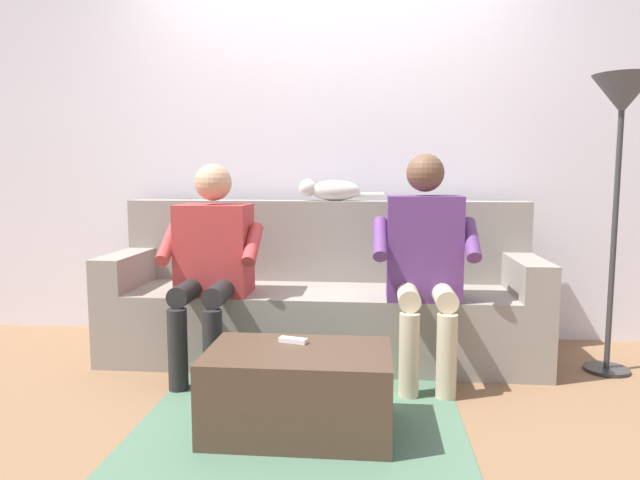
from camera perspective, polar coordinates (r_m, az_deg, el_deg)
name	(u,v)px	position (r m, az deg, el deg)	size (l,w,h in m)	color
ground_plane	(308,401)	(2.85, -1.25, -15.84)	(8.00, 8.00, 0.00)	#846042
back_wall	(328,146)	(3.84, 0.83, 9.35)	(5.23, 0.06, 2.54)	silver
couch	(322,302)	(3.46, 0.18, -6.18)	(2.51, 0.73, 0.92)	gray
coffee_table	(299,391)	(2.49, -2.14, -14.85)	(0.78, 0.48, 0.35)	#4C3828
person_left_seated	(425,254)	(3.05, 10.42, -1.44)	(0.54, 0.52, 1.19)	#5B3370
person_right_seated	(212,256)	(3.18, -10.79, -1.55)	(0.54, 0.58, 1.14)	#B23838
cat_on_backrest	(330,190)	(3.59, 0.99, 5.05)	(0.54, 0.12, 0.14)	silver
remote_white	(293,340)	(2.53, -2.71, -9.99)	(0.12, 0.04, 0.02)	white
floor_rug	(302,418)	(2.67, -1.77, -17.37)	(1.41, 1.60, 0.01)	#4C7056
floor_lamp	(621,118)	(3.46, 27.92, 10.75)	(0.31, 0.31, 1.61)	#2D2D2D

